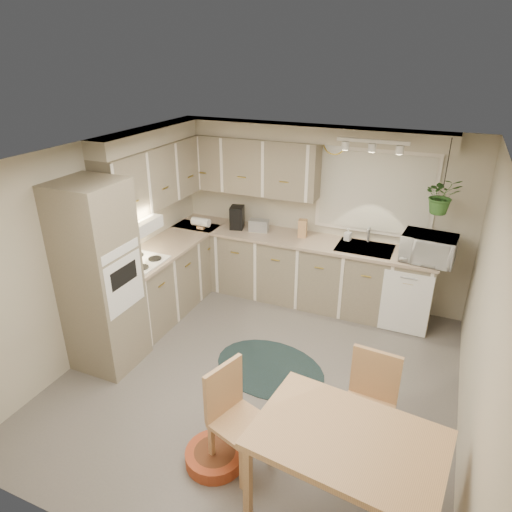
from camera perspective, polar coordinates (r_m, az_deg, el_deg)
name	(u,v)px	position (r m, az deg, el deg)	size (l,w,h in m)	color
floor	(259,377)	(5.13, 0.39, -14.95)	(4.20, 4.20, 0.00)	#66605A
ceiling	(260,157)	(4.06, 0.49, 12.25)	(4.20, 4.20, 0.00)	silver
wall_back	(320,214)	(6.30, 7.95, 5.17)	(4.00, 0.04, 2.40)	#BAB19A
wall_front	(122,429)	(3.00, -16.45, -20.06)	(4.00, 0.04, 2.40)	#BAB19A
wall_left	(98,247)	(5.49, -19.17, 1.02)	(0.04, 4.20, 2.40)	#BAB19A
wall_right	(484,324)	(4.22, 26.57, -7.64)	(0.04, 4.20, 2.40)	#BAB19A
base_cab_left	(168,278)	(6.24, -10.91, -2.77)	(0.60, 1.85, 0.90)	gray
base_cab_back	(296,270)	(6.38, 5.08, -1.76)	(3.60, 0.60, 0.90)	gray
counter_left	(166,246)	(6.03, -11.18, 1.18)	(0.64, 1.89, 0.04)	tan
counter_back	(298,239)	(6.17, 5.21, 2.11)	(3.64, 0.64, 0.04)	tan
oven_stack	(100,278)	(5.10, -18.94, -2.65)	(0.65, 0.65, 2.10)	gray
wall_oven_face	(124,284)	(4.90, -16.12, -3.37)	(0.02, 0.56, 0.58)	white
upper_cab_left	(157,175)	(5.92, -12.32, 9.90)	(0.35, 2.00, 0.75)	gray
upper_cab_back	(247,165)	(6.29, -1.11, 11.31)	(2.00, 0.35, 0.75)	gray
soffit_left	(151,136)	(5.84, -12.96, 14.43)	(0.30, 2.00, 0.20)	#BAB19A
soffit_back	(306,133)	(5.94, 6.24, 15.06)	(3.60, 0.30, 0.20)	#BAB19A
cooktop	(139,262)	(5.60, -14.36, -0.75)	(0.52, 0.58, 0.02)	white
range_hood	(134,226)	(5.44, -15.03, 3.63)	(0.40, 0.60, 0.14)	white
window_blinds	(374,193)	(6.02, 14.55, 7.69)	(1.40, 0.02, 1.00)	beige
window_frame	(374,192)	(6.03, 14.57, 7.71)	(1.50, 0.02, 1.10)	silver
sink	(364,251)	(6.00, 13.40, 0.62)	(0.70, 0.48, 0.10)	#A1A4A9
dishwasher_front	(405,304)	(5.88, 18.12, -5.70)	(0.58, 0.01, 0.83)	white
track_light_bar	(373,141)	(5.35, 14.39, 13.74)	(0.80, 0.04, 0.04)	white
wall_clock	(335,143)	(5.99, 9.83, 13.75)	(0.30, 0.30, 0.03)	gold
dining_table	(344,479)	(3.75, 10.92, -25.68)	(1.30, 0.87, 0.82)	tan
chair_left	(241,421)	(3.99, -1.86, -19.95)	(0.44, 0.44, 0.93)	tan
chair_back	(366,410)	(4.18, 13.63, -18.18)	(0.44, 0.44, 0.94)	tan
braided_rug	(270,368)	(5.25, 1.73, -13.82)	(1.28, 0.96, 0.01)	black
pet_bed	(215,456)	(4.31, -5.14, -23.65)	(0.51, 0.51, 0.12)	#A53F21
microwave	(429,245)	(5.76, 20.79, 1.26)	(0.61, 0.34, 0.41)	white
soap_bottle	(347,238)	(6.15, 11.37, 2.23)	(0.08, 0.18, 0.08)	white
hanging_plant	(441,199)	(5.57, 22.15, 6.57)	(0.38, 0.42, 0.33)	#305F26
coffee_maker	(237,217)	(6.43, -2.38, 4.85)	(0.18, 0.22, 0.32)	black
toaster	(259,225)	(6.35, 0.37, 3.84)	(0.27, 0.15, 0.16)	#A1A4A9
knife_block	(303,228)	(6.16, 5.84, 3.46)	(0.11, 0.11, 0.24)	tan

